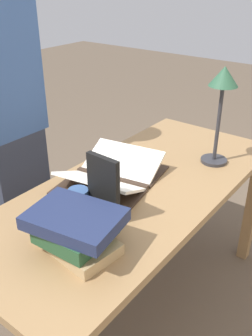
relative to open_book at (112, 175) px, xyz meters
name	(u,v)px	position (x,y,z in m)	size (l,w,h in m)	color
ground_plane	(135,307)	(-0.03, 0.12, -0.78)	(12.00, 12.00, 0.00)	brown
reading_desk	(137,204)	(-0.03, 0.12, -0.13)	(1.58, 0.69, 0.75)	#937047
open_book	(112,175)	(0.00, 0.00, 0.00)	(0.52, 0.44, 0.10)	#38281E
book_stack_tall	(76,229)	(0.43, 0.20, 0.05)	(0.27, 0.33, 0.14)	tan
book_standing_upright	(103,188)	(0.24, 0.16, 0.10)	(0.03, 0.14, 0.26)	black
reading_lamp	(222,92)	(-0.45, 0.28, 0.32)	(0.13, 0.13, 0.47)	#2D2D33
coffee_mug	(79,201)	(0.27, 0.06, 0.02)	(0.10, 0.09, 0.10)	#335184
person_reader	(7,125)	(0.10, -0.58, 0.13)	(0.36, 0.23, 1.81)	#2D3342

